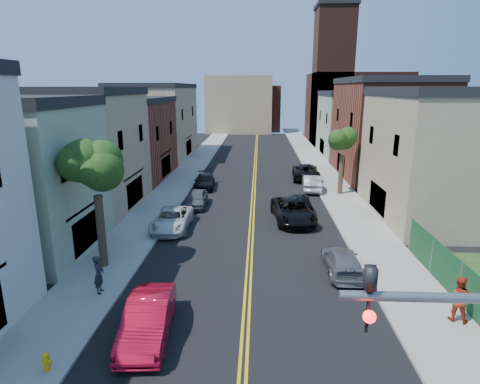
# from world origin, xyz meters

# --- Properties ---
(sidewalk_left) EXTENTS (3.20, 100.00, 0.15)m
(sidewalk_left) POSITION_xyz_m (-7.90, 40.00, 0.07)
(sidewalk_left) COLOR gray
(sidewalk_left) RESTS_ON ground
(sidewalk_right) EXTENTS (3.20, 100.00, 0.15)m
(sidewalk_right) POSITION_xyz_m (7.90, 40.00, 0.07)
(sidewalk_right) COLOR gray
(sidewalk_right) RESTS_ON ground
(curb_left) EXTENTS (0.30, 100.00, 0.15)m
(curb_left) POSITION_xyz_m (-6.15, 40.00, 0.07)
(curb_left) COLOR gray
(curb_left) RESTS_ON ground
(curb_right) EXTENTS (0.30, 100.00, 0.15)m
(curb_right) POSITION_xyz_m (6.15, 40.00, 0.07)
(curb_right) COLOR gray
(curb_right) RESTS_ON ground
(bldg_left_palegrn) EXTENTS (9.00, 8.00, 8.50)m
(bldg_left_palegrn) POSITION_xyz_m (-14.00, 16.00, 4.25)
(bldg_left_palegrn) COLOR gray
(bldg_left_palegrn) RESTS_ON ground
(bldg_left_tan_near) EXTENTS (9.00, 10.00, 9.00)m
(bldg_left_tan_near) POSITION_xyz_m (-14.00, 25.00, 4.50)
(bldg_left_tan_near) COLOR #998466
(bldg_left_tan_near) RESTS_ON ground
(bldg_left_brick) EXTENTS (9.00, 12.00, 8.00)m
(bldg_left_brick) POSITION_xyz_m (-14.00, 36.00, 4.00)
(bldg_left_brick) COLOR brown
(bldg_left_brick) RESTS_ON ground
(bldg_left_tan_far) EXTENTS (9.00, 16.00, 9.50)m
(bldg_left_tan_far) POSITION_xyz_m (-14.00, 50.00, 4.75)
(bldg_left_tan_far) COLOR #998466
(bldg_left_tan_far) RESTS_ON ground
(bldg_right_tan) EXTENTS (9.00, 12.00, 9.00)m
(bldg_right_tan) POSITION_xyz_m (14.00, 24.00, 4.50)
(bldg_right_tan) COLOR #998466
(bldg_right_tan) RESTS_ON ground
(bldg_right_brick) EXTENTS (9.00, 14.00, 10.00)m
(bldg_right_brick) POSITION_xyz_m (14.00, 38.00, 5.00)
(bldg_right_brick) COLOR brown
(bldg_right_brick) RESTS_ON ground
(bldg_right_palegrn) EXTENTS (9.00, 12.00, 8.50)m
(bldg_right_palegrn) POSITION_xyz_m (14.00, 52.00, 4.25)
(bldg_right_palegrn) COLOR gray
(bldg_right_palegrn) RESTS_ON ground
(church) EXTENTS (16.20, 14.20, 22.60)m
(church) POSITION_xyz_m (16.33, 67.07, 7.24)
(church) COLOR #4C2319
(church) RESTS_ON ground
(backdrop_left) EXTENTS (14.00, 8.00, 12.00)m
(backdrop_left) POSITION_xyz_m (-4.00, 82.00, 6.00)
(backdrop_left) COLOR #998466
(backdrop_left) RESTS_ON ground
(backdrop_center) EXTENTS (10.00, 8.00, 10.00)m
(backdrop_center) POSITION_xyz_m (0.00, 86.00, 5.00)
(backdrop_center) COLOR brown
(backdrop_center) RESTS_ON ground
(fence_right) EXTENTS (0.04, 15.00, 1.90)m
(fence_right) POSITION_xyz_m (9.50, 9.50, 1.10)
(fence_right) COLOR #143F1E
(fence_right) RESTS_ON sidewalk_right
(tree_left_mid) EXTENTS (5.20, 5.20, 9.29)m
(tree_left_mid) POSITION_xyz_m (-7.88, 14.01, 6.58)
(tree_left_mid) COLOR #3A2A1D
(tree_left_mid) RESTS_ON sidewalk_left
(tree_right_far) EXTENTS (4.40, 4.40, 8.03)m
(tree_right_far) POSITION_xyz_m (7.92, 30.01, 5.76)
(tree_right_far) COLOR #3A2A1D
(tree_right_far) RESTS_ON sidewalk_right
(red_sedan) EXTENTS (2.05, 4.86, 1.56)m
(red_sedan) POSITION_xyz_m (-3.80, 8.02, 0.78)
(red_sedan) COLOR red
(red_sedan) RESTS_ON ground
(white_pickup) EXTENTS (2.37, 5.10, 1.42)m
(white_pickup) POSITION_xyz_m (-5.50, 20.28, 0.71)
(white_pickup) COLOR silver
(white_pickup) RESTS_ON ground
(grey_car_left) EXTENTS (1.70, 4.10, 1.39)m
(grey_car_left) POSITION_xyz_m (-4.64, 25.69, 0.69)
(grey_car_left) COLOR #505257
(grey_car_left) RESTS_ON ground
(black_car_left) EXTENTS (2.16, 4.74, 1.34)m
(black_car_left) POSITION_xyz_m (-4.85, 31.92, 0.67)
(black_car_left) COLOR black
(black_car_left) RESTS_ON ground
(grey_car_right) EXTENTS (1.85, 4.40, 1.27)m
(grey_car_right) POSITION_xyz_m (4.93, 14.04, 0.63)
(grey_car_right) COLOR #5C5E64
(grey_car_right) RESTS_ON ground
(black_car_right) EXTENTS (1.85, 4.15, 1.39)m
(black_car_right) POSITION_xyz_m (3.80, 25.13, 0.69)
(black_car_right) COLOR black
(black_car_right) RESTS_ON ground
(silver_car_right) EXTENTS (1.91, 4.74, 1.53)m
(silver_car_right) POSITION_xyz_m (5.50, 31.46, 0.77)
(silver_car_right) COLOR #AAADB2
(silver_car_right) RESTS_ON ground
(dark_car_right_far) EXTENTS (3.03, 6.04, 1.64)m
(dark_car_right_far) POSITION_xyz_m (5.50, 36.58, 0.82)
(dark_car_right_far) COLOR black
(dark_car_right_far) RESTS_ON ground
(black_suv_lane) EXTENTS (3.27, 6.04, 1.61)m
(black_suv_lane) POSITION_xyz_m (3.00, 22.39, 0.80)
(black_suv_lane) COLOR black
(black_suv_lane) RESTS_ON ground
(pedestrian_left) EXTENTS (0.51, 0.71, 1.84)m
(pedestrian_left) POSITION_xyz_m (-6.96, 11.09, 1.07)
(pedestrian_left) COLOR #222229
(pedestrian_left) RESTS_ON sidewalk_left
(pedestrian_right) EXTENTS (1.19, 1.08, 1.98)m
(pedestrian_right) POSITION_xyz_m (8.71, 9.55, 1.14)
(pedestrian_right) COLOR #AE2D1A
(pedestrian_right) RESTS_ON sidewalk_right
(fire_hydrant) EXTENTS (0.34, 0.34, 0.71)m
(fire_hydrant) POSITION_xyz_m (-6.70, 5.76, 0.51)
(fire_hydrant) COLOR #E3A40C
(fire_hydrant) RESTS_ON sidewalk_left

